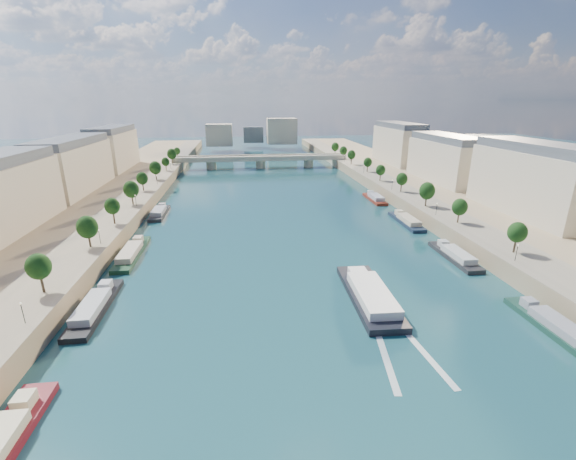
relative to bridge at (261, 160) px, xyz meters
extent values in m
plane|color=#0C2B34|center=(0.00, -119.47, -5.08)|extent=(700.00, 700.00, 0.00)
cube|color=#9E8460|center=(-72.00, -119.47, -2.58)|extent=(44.00, 520.00, 5.00)
cube|color=#9E8460|center=(72.00, -119.47, -2.58)|extent=(44.00, 520.00, 5.00)
cube|color=gray|center=(-57.00, -119.47, -0.03)|extent=(14.00, 520.00, 0.10)
cube|color=gray|center=(57.00, -119.47, -0.03)|extent=(14.00, 520.00, 0.10)
cylinder|color=#382B1E|center=(-55.00, -177.47, 1.83)|extent=(0.50, 0.50, 3.82)
ellipsoid|color=black|center=(-55.00, -177.47, 5.42)|extent=(4.80, 4.80, 5.52)
cylinder|color=#382B1E|center=(-55.00, -153.47, 1.83)|extent=(0.50, 0.50, 3.82)
ellipsoid|color=black|center=(-55.00, -153.47, 5.42)|extent=(4.80, 4.80, 5.52)
cylinder|color=#382B1E|center=(-55.00, -129.47, 1.83)|extent=(0.50, 0.50, 3.82)
ellipsoid|color=black|center=(-55.00, -129.47, 5.42)|extent=(4.80, 4.80, 5.52)
cylinder|color=#382B1E|center=(-55.00, -105.47, 1.83)|extent=(0.50, 0.50, 3.82)
ellipsoid|color=black|center=(-55.00, -105.47, 5.42)|extent=(4.80, 4.80, 5.52)
cylinder|color=#382B1E|center=(-55.00, -81.47, 1.83)|extent=(0.50, 0.50, 3.82)
ellipsoid|color=black|center=(-55.00, -81.47, 5.42)|extent=(4.80, 4.80, 5.52)
cylinder|color=#382B1E|center=(-55.00, -57.47, 1.83)|extent=(0.50, 0.50, 3.82)
ellipsoid|color=black|center=(-55.00, -57.47, 5.42)|extent=(4.80, 4.80, 5.52)
cylinder|color=#382B1E|center=(-55.00, -33.47, 1.83)|extent=(0.50, 0.50, 3.82)
ellipsoid|color=black|center=(-55.00, -33.47, 5.42)|extent=(4.80, 4.80, 5.52)
cylinder|color=#382B1E|center=(-55.00, -9.47, 1.83)|extent=(0.50, 0.50, 3.82)
ellipsoid|color=black|center=(-55.00, -9.47, 5.42)|extent=(4.80, 4.80, 5.52)
cylinder|color=#382B1E|center=(-55.00, 14.53, 1.83)|extent=(0.50, 0.50, 3.82)
ellipsoid|color=black|center=(-55.00, 14.53, 5.42)|extent=(4.80, 4.80, 5.52)
cylinder|color=#382B1E|center=(55.00, -169.47, 1.83)|extent=(0.50, 0.50, 3.82)
ellipsoid|color=black|center=(55.00, -169.47, 5.42)|extent=(4.80, 4.80, 5.52)
cylinder|color=#382B1E|center=(55.00, -145.47, 1.83)|extent=(0.50, 0.50, 3.82)
ellipsoid|color=black|center=(55.00, -145.47, 5.42)|extent=(4.80, 4.80, 5.52)
cylinder|color=#382B1E|center=(55.00, -121.47, 1.83)|extent=(0.50, 0.50, 3.82)
ellipsoid|color=black|center=(55.00, -121.47, 5.42)|extent=(4.80, 4.80, 5.52)
cylinder|color=#382B1E|center=(55.00, -97.47, 1.83)|extent=(0.50, 0.50, 3.82)
ellipsoid|color=black|center=(55.00, -97.47, 5.42)|extent=(4.80, 4.80, 5.52)
cylinder|color=#382B1E|center=(55.00, -73.47, 1.83)|extent=(0.50, 0.50, 3.82)
ellipsoid|color=black|center=(55.00, -73.47, 5.42)|extent=(4.80, 4.80, 5.52)
cylinder|color=#382B1E|center=(55.00, -49.47, 1.83)|extent=(0.50, 0.50, 3.82)
ellipsoid|color=black|center=(55.00, -49.47, 5.42)|extent=(4.80, 4.80, 5.52)
cylinder|color=#382B1E|center=(55.00, -25.47, 1.83)|extent=(0.50, 0.50, 3.82)
ellipsoid|color=black|center=(55.00, -25.47, 5.42)|extent=(4.80, 4.80, 5.52)
cylinder|color=#382B1E|center=(55.00, -1.47, 1.83)|extent=(0.50, 0.50, 3.82)
ellipsoid|color=black|center=(55.00, -1.47, 5.42)|extent=(4.80, 4.80, 5.52)
cylinder|color=#382B1E|center=(55.00, 22.53, 1.83)|extent=(0.50, 0.50, 3.82)
ellipsoid|color=black|center=(55.00, 22.53, 5.42)|extent=(4.80, 4.80, 5.52)
cylinder|color=black|center=(-52.50, -189.47, 1.92)|extent=(0.14, 0.14, 4.00)
sphere|color=#FFE5B2|center=(-52.50, -189.47, 4.02)|extent=(0.36, 0.36, 0.36)
cylinder|color=black|center=(-52.50, -149.47, 1.92)|extent=(0.14, 0.14, 4.00)
sphere|color=#FFE5B2|center=(-52.50, -149.47, 4.02)|extent=(0.36, 0.36, 0.36)
cylinder|color=black|center=(-52.50, -109.47, 1.92)|extent=(0.14, 0.14, 4.00)
sphere|color=#FFE5B2|center=(-52.50, -109.47, 4.02)|extent=(0.36, 0.36, 0.36)
cylinder|color=black|center=(-52.50, -69.47, 1.92)|extent=(0.14, 0.14, 4.00)
sphere|color=#FFE5B2|center=(-52.50, -69.47, 4.02)|extent=(0.36, 0.36, 0.36)
cylinder|color=black|center=(-52.50, -29.47, 1.92)|extent=(0.14, 0.14, 4.00)
sphere|color=#FFE5B2|center=(-52.50, -29.47, 4.02)|extent=(0.36, 0.36, 0.36)
cylinder|color=black|center=(52.50, -174.47, 1.92)|extent=(0.14, 0.14, 4.00)
sphere|color=#FFE5B2|center=(52.50, -174.47, 4.02)|extent=(0.36, 0.36, 0.36)
cylinder|color=black|center=(52.50, -134.47, 1.92)|extent=(0.14, 0.14, 4.00)
sphere|color=#FFE5B2|center=(52.50, -134.47, 4.02)|extent=(0.36, 0.36, 0.36)
cylinder|color=black|center=(52.50, -94.47, 1.92)|extent=(0.14, 0.14, 4.00)
sphere|color=#FFE5B2|center=(52.50, -94.47, 4.02)|extent=(0.36, 0.36, 0.36)
cylinder|color=black|center=(52.50, -54.47, 1.92)|extent=(0.14, 0.14, 4.00)
sphere|color=#FFE5B2|center=(52.50, -54.47, 4.02)|extent=(0.36, 0.36, 0.36)
cylinder|color=black|center=(52.50, -14.47, 1.92)|extent=(0.14, 0.14, 4.00)
sphere|color=#FFE5B2|center=(52.50, -14.47, 4.02)|extent=(0.36, 0.36, 0.36)
cube|color=beige|center=(-85.00, -78.47, 9.92)|extent=(16.00, 52.00, 20.00)
cube|color=#474C54|center=(-85.00, -78.47, 21.52)|extent=(14.72, 50.44, 3.20)
cube|color=beige|center=(-85.00, -20.47, 9.92)|extent=(16.00, 52.00, 20.00)
cube|color=#474C54|center=(-85.00, -20.47, 21.52)|extent=(14.72, 50.44, 3.20)
cube|color=beige|center=(85.00, -136.47, 9.92)|extent=(16.00, 52.00, 20.00)
cube|color=#474C54|center=(85.00, -136.47, 21.52)|extent=(14.72, 50.44, 3.20)
cube|color=beige|center=(85.00, -78.47, 9.92)|extent=(16.00, 52.00, 20.00)
cube|color=#474C54|center=(85.00, -78.47, 21.52)|extent=(14.72, 50.44, 3.20)
cube|color=beige|center=(85.00, -20.47, 9.92)|extent=(16.00, 52.00, 20.00)
cube|color=#474C54|center=(85.00, -20.47, 21.52)|extent=(14.72, 50.44, 3.20)
cube|color=beige|center=(-30.00, 90.53, 8.92)|extent=(22.00, 18.00, 18.00)
cube|color=beige|center=(25.00, 100.53, 10.92)|extent=(26.00, 20.00, 22.00)
cube|color=#474C54|center=(0.00, 115.53, 6.92)|extent=(18.00, 16.00, 14.00)
cube|color=#C1B79E|center=(0.00, 0.00, 1.12)|extent=(112.00, 11.00, 2.20)
cube|color=#C1B79E|center=(0.00, -5.00, 2.62)|extent=(112.00, 0.80, 0.90)
cube|color=#C1B79E|center=(0.00, 5.00, 2.62)|extent=(112.00, 0.80, 0.90)
cylinder|color=#C1B79E|center=(-32.00, 0.00, -2.58)|extent=(6.40, 6.40, 5.00)
cylinder|color=#C1B79E|center=(0.00, 0.00, -2.58)|extent=(6.40, 6.40, 5.00)
cylinder|color=#C1B79E|center=(32.00, 0.00, -2.58)|extent=(6.40, 6.40, 5.00)
cube|color=#C1B79E|center=(-52.00, 0.00, -2.58)|extent=(6.00, 12.00, 5.00)
cube|color=#C1B79E|center=(52.00, 0.00, -2.58)|extent=(6.00, 12.00, 5.00)
cube|color=black|center=(13.96, -179.46, -4.64)|extent=(9.42, 29.61, 2.10)
cube|color=white|center=(13.96, -181.80, -2.65)|extent=(7.55, 19.30, 1.89)
cube|color=white|center=(13.96, -170.66, -2.69)|extent=(4.31, 3.67, 1.80)
cube|color=silver|center=(10.76, -196.46, -5.06)|extent=(5.27, 25.87, 0.04)
cube|color=silver|center=(17.16, -196.46, -5.06)|extent=(3.44, 26.01, 0.04)
cube|color=beige|center=(-45.50, -205.64, -2.98)|extent=(2.50, 2.82, 1.80)
cube|color=black|center=(-45.50, -176.99, -4.78)|extent=(5.00, 24.63, 1.80)
cube|color=#AFB4BC|center=(-45.50, -178.96, -3.08)|extent=(4.10, 13.54, 1.60)
cube|color=#AFB4BC|center=(-45.50, -169.60, -2.98)|extent=(2.50, 2.96, 1.80)
cube|color=#183D25|center=(-45.50, -146.45, -4.78)|extent=(5.00, 26.28, 1.80)
cube|color=beige|center=(-45.50, -148.55, -3.08)|extent=(4.10, 14.45, 1.60)
cube|color=beige|center=(-45.50, -138.57, -2.98)|extent=(2.50, 3.15, 1.80)
cube|color=#262629|center=(-45.50, -104.56, -4.78)|extent=(5.00, 20.71, 1.80)
cube|color=#9999A1|center=(-45.50, -106.22, -3.08)|extent=(4.10, 11.39, 1.60)
cube|color=#9999A1|center=(-45.50, -98.35, -2.98)|extent=(2.50, 2.49, 1.80)
cube|color=#183D32|center=(45.50, -195.73, -4.78)|extent=(5.00, 21.71, 1.80)
cube|color=#92929A|center=(45.50, -197.47, -3.08)|extent=(4.10, 11.94, 1.60)
cube|color=#92929A|center=(45.50, -189.22, -2.98)|extent=(2.50, 2.61, 1.80)
cube|color=#252527|center=(45.50, -160.05, -4.78)|extent=(5.00, 21.90, 1.80)
cube|color=silver|center=(45.50, -161.80, -3.08)|extent=(4.10, 12.04, 1.60)
cube|color=silver|center=(45.50, -153.48, -2.98)|extent=(2.50, 2.63, 1.80)
cube|color=#1A2639|center=(45.50, -127.07, -4.78)|extent=(5.00, 22.89, 1.80)
cube|color=beige|center=(45.50, -128.90, -3.08)|extent=(4.10, 12.59, 1.60)
cube|color=beige|center=(45.50, -120.20, -2.98)|extent=(2.50, 2.75, 1.80)
cube|color=maroon|center=(45.50, -93.28, -4.78)|extent=(5.00, 19.91, 1.80)
cube|color=#B1B4BE|center=(45.50, -94.87, -3.08)|extent=(4.10, 10.95, 1.60)
cube|color=#B1B4BE|center=(45.50, -87.31, -2.98)|extent=(2.50, 2.39, 1.80)
camera|label=1|loc=(-13.75, -253.89, 37.49)|focal=24.00mm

